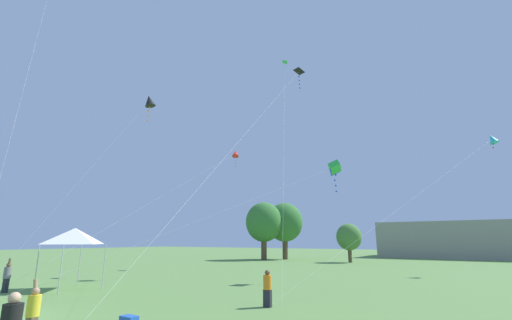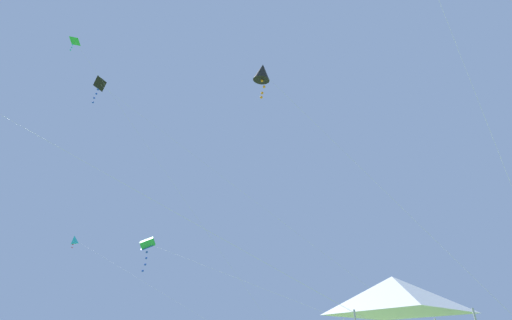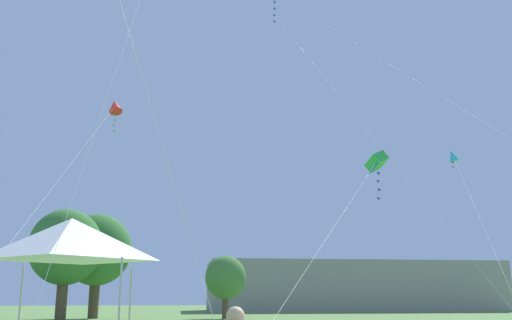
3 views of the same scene
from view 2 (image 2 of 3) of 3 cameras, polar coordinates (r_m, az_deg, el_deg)
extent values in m
pyramid|color=white|center=(11.27, 22.18, -20.09)|extent=(3.09, 3.09, 1.02)
cylinder|color=silver|center=(24.18, -12.67, -5.27)|extent=(8.17, 16.67, 22.87)
pyramid|color=green|center=(31.42, -27.94, 17.09)|extent=(0.84, 0.81, 0.45)
sphere|color=#2DBCD1|center=(31.09, -28.27, 16.55)|extent=(0.10, 0.10, 0.10)
sphere|color=#2DBCD1|center=(30.89, -28.37, 16.17)|extent=(0.10, 0.10, 0.10)
sphere|color=#2DBCD1|center=(30.69, -28.54, 15.80)|extent=(0.10, 0.10, 0.10)
cylinder|color=silver|center=(11.58, -23.01, -2.55)|extent=(0.86, 22.64, 13.25)
cylinder|color=silver|center=(13.01, 20.54, -4.75)|extent=(1.48, 8.76, 13.74)
cone|color=black|center=(17.17, 1.03, 14.42)|extent=(1.28, 1.24, 1.07)
sphere|color=orange|center=(16.84, 1.01, 13.05)|extent=(0.13, 0.13, 0.13)
sphere|color=orange|center=(16.61, 1.36, 12.11)|extent=(0.13, 0.13, 0.13)
sphere|color=orange|center=(16.39, 1.03, 11.10)|extent=(0.13, 0.13, 0.13)
sphere|color=orange|center=(16.05, 0.89, 10.42)|extent=(0.13, 0.13, 0.13)
cylinder|color=silver|center=(32.52, -16.07, -20.14)|extent=(11.01, 25.85, 12.96)
cone|color=#2DBCD1|center=(44.75, -27.99, -11.64)|extent=(1.30, 1.20, 1.24)
sphere|color=red|center=(44.68, -28.21, -12.30)|extent=(0.13, 0.13, 0.13)
sphere|color=red|center=(44.49, -28.31, -12.73)|extent=(0.13, 0.13, 0.13)
cylinder|color=silver|center=(16.26, 31.13, 14.11)|extent=(7.50, 4.46, 23.86)
cylinder|color=silver|center=(23.16, 1.48, -8.14)|extent=(5.01, 25.69, 20.46)
pyramid|color=black|center=(30.58, -24.65, 11.49)|extent=(1.22, 0.85, 0.84)
sphere|color=blue|center=(30.11, -24.85, 10.61)|extent=(0.15, 0.15, 0.15)
sphere|color=blue|center=(29.88, -25.07, 9.97)|extent=(0.15, 0.15, 0.15)
sphere|color=blue|center=(29.66, -25.37, 9.33)|extent=(0.15, 0.15, 0.15)
sphere|color=blue|center=(29.43, -25.53, 8.66)|extent=(0.15, 0.15, 0.15)
cylinder|color=silver|center=(18.92, 3.98, -21.53)|extent=(9.93, 19.81, 8.83)
cube|color=green|center=(27.05, -17.61, -13.10)|extent=(1.19, 1.33, 1.19)
cube|color=blue|center=(26.97, -17.71, -13.69)|extent=(0.87, 1.15, 0.75)
sphere|color=blue|center=(26.93, -17.74, -14.43)|extent=(0.16, 0.16, 0.16)
sphere|color=blue|center=(26.75, -17.82, -15.30)|extent=(0.16, 0.16, 0.16)
sphere|color=blue|center=(26.71, -17.98, -16.24)|extent=(0.16, 0.16, 0.16)
sphere|color=blue|center=(26.65, -18.37, -17.13)|extent=(0.16, 0.16, 0.16)
camera|label=1|loc=(36.42, 35.36, -22.68)|focal=24.00mm
camera|label=3|loc=(21.76, 62.17, -14.43)|focal=40.00mm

